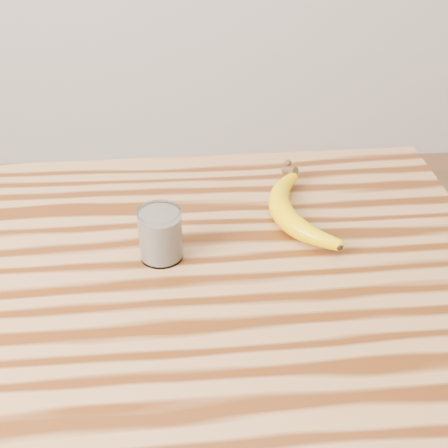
{
  "coord_description": "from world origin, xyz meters",
  "views": [
    {
      "loc": [
        0.09,
        -0.74,
        1.51
      ],
      "look_at": [
        0.17,
        0.1,
        0.93
      ],
      "focal_mm": 50.0,
      "sensor_mm": 36.0,
      "label": 1
    }
  ],
  "objects": [
    {
      "name": "banana",
      "position": [
        0.27,
        0.14,
        0.92
      ],
      "size": [
        0.17,
        0.34,
        0.04
      ],
      "primitive_type": null,
      "rotation": [
        0.0,
        0.0,
        0.16
      ],
      "color": "#ECBC00",
      "rests_on": "table"
    },
    {
      "name": "smoothie_glass",
      "position": [
        0.06,
        0.06,
        0.94
      ],
      "size": [
        0.07,
        0.07,
        0.09
      ],
      "color": "white",
      "rests_on": "table"
    },
    {
      "name": "table",
      "position": [
        0.0,
        0.0,
        0.77
      ],
      "size": [
        1.2,
        0.8,
        0.9
      ],
      "color": "#A57443",
      "rests_on": "ground"
    }
  ]
}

